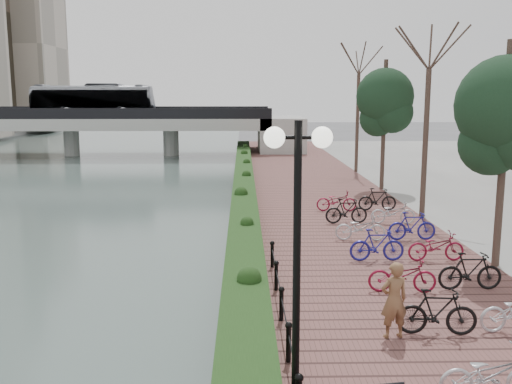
{
  "coord_description": "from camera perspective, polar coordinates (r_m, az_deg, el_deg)",
  "views": [
    {
      "loc": [
        0.56,
        -7.06,
        5.47
      ],
      "look_at": [
        1.03,
        13.32,
        2.0
      ],
      "focal_mm": 40.0,
      "sensor_mm": 36.0,
      "label": 1
    }
  ],
  "objects": [
    {
      "name": "promenade",
      "position": [
        25.35,
        6.52,
        -2.29
      ],
      "size": [
        8.0,
        75.0,
        0.5
      ],
      "primitive_type": "cube",
      "color": "brown",
      "rests_on": "ground"
    },
    {
      "name": "hedge",
      "position": [
        27.46,
        -1.21,
        -0.13
      ],
      "size": [
        1.1,
        56.0,
        0.6
      ],
      "primitive_type": "cube",
      "color": "#1C3814",
      "rests_on": "promenade"
    },
    {
      "name": "chain_fence",
      "position": [
        10.21,
        3.73,
        -17.28
      ],
      "size": [
        0.1,
        14.1,
        0.7
      ],
      "color": "black",
      "rests_on": "promenade"
    },
    {
      "name": "lamppost",
      "position": [
        8.52,
        4.17,
        -1.36
      ],
      "size": [
        1.02,
        0.32,
        4.61
      ],
      "color": "black",
      "rests_on": "promenade"
    },
    {
      "name": "pedestrian",
      "position": [
        12.26,
        13.63,
        -10.45
      ],
      "size": [
        0.66,
        0.5,
        1.62
      ],
      "primitive_type": "imported",
      "rotation": [
        0.0,
        0.0,
        3.35
      ],
      "color": "brown",
      "rests_on": "promenade"
    },
    {
      "name": "bicycle_parking",
      "position": [
        17.77,
        14.91,
        -5.34
      ],
      "size": [
        2.4,
        17.32,
        1.0
      ],
      "color": "silver",
      "rests_on": "promenade"
    },
    {
      "name": "street_trees",
      "position": [
        21.18,
        19.32,
        4.28
      ],
      "size": [
        3.2,
        37.12,
        6.8
      ],
      "color": "#34271F",
      "rests_on": "promenade"
    },
    {
      "name": "bridge",
      "position": [
        54.25,
        -17.62,
        7.0
      ],
      "size": [
        36.0,
        10.77,
        6.5
      ],
      "color": "#A7A7A2",
      "rests_on": "ground"
    }
  ]
}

